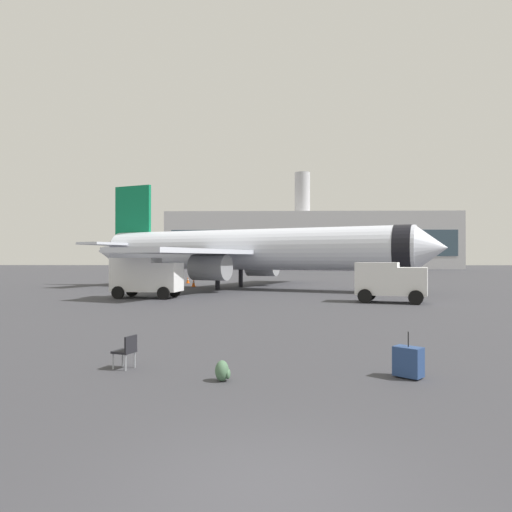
{
  "coord_description": "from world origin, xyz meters",
  "views": [
    {
      "loc": [
        0.01,
        -5.84,
        2.84
      ],
      "look_at": [
        -0.72,
        23.32,
        3.0
      ],
      "focal_mm": 33.47,
      "sensor_mm": 36.0,
      "label": 1
    }
  ],
  "objects_px": {
    "safety_cone_far": "(194,283)",
    "service_truck": "(146,276)",
    "airplane_at_gate": "(246,250)",
    "gate_chair": "(126,350)",
    "traveller_backpack": "(223,371)",
    "safety_cone_mid": "(367,282)",
    "rolling_suitcase": "(408,362)",
    "cargo_van": "(390,280)",
    "safety_cone_near": "(188,280)"
  },
  "relations": [
    {
      "from": "safety_cone_far",
      "to": "rolling_suitcase",
      "type": "xyz_separation_m",
      "value": [
        10.83,
        -36.39,
        -0.01
      ]
    },
    {
      "from": "safety_cone_far",
      "to": "service_truck",
      "type": "bearing_deg",
      "value": -95.34
    },
    {
      "from": "airplane_at_gate",
      "to": "cargo_van",
      "type": "height_order",
      "value": "airplane_at_gate"
    },
    {
      "from": "cargo_van",
      "to": "gate_chair",
      "type": "height_order",
      "value": "cargo_van"
    },
    {
      "from": "airplane_at_gate",
      "to": "safety_cone_near",
      "type": "relative_size",
      "value": 46.77
    },
    {
      "from": "airplane_at_gate",
      "to": "service_truck",
      "type": "distance_m",
      "value": 12.8
    },
    {
      "from": "traveller_backpack",
      "to": "safety_cone_near",
      "type": "bearing_deg",
      "value": 100.61
    },
    {
      "from": "traveller_backpack",
      "to": "gate_chair",
      "type": "xyz_separation_m",
      "value": [
        -2.6,
        1.16,
        0.27
      ]
    },
    {
      "from": "gate_chair",
      "to": "cargo_van",
      "type": "bearing_deg",
      "value": 58.39
    },
    {
      "from": "service_truck",
      "to": "gate_chair",
      "type": "xyz_separation_m",
      "value": [
        5.13,
        -21.91,
        -1.11
      ]
    },
    {
      "from": "airplane_at_gate",
      "to": "safety_cone_mid",
      "type": "distance_m",
      "value": 13.87
    },
    {
      "from": "rolling_suitcase",
      "to": "gate_chair",
      "type": "xyz_separation_m",
      "value": [
        -6.99,
        0.76,
        0.11
      ]
    },
    {
      "from": "safety_cone_mid",
      "to": "gate_chair",
      "type": "height_order",
      "value": "gate_chair"
    },
    {
      "from": "cargo_van",
      "to": "rolling_suitcase",
      "type": "distance_m",
      "value": 20.07
    },
    {
      "from": "service_truck",
      "to": "safety_cone_mid",
      "type": "bearing_deg",
      "value": 39.74
    },
    {
      "from": "rolling_suitcase",
      "to": "safety_cone_near",
      "type": "bearing_deg",
      "value": 106.22
    },
    {
      "from": "cargo_van",
      "to": "safety_cone_far",
      "type": "relative_size",
      "value": 5.97
    },
    {
      "from": "service_truck",
      "to": "safety_cone_near",
      "type": "height_order",
      "value": "service_truck"
    },
    {
      "from": "service_truck",
      "to": "gate_chair",
      "type": "height_order",
      "value": "service_truck"
    },
    {
      "from": "service_truck",
      "to": "cargo_van",
      "type": "distance_m",
      "value": 16.97
    },
    {
      "from": "airplane_at_gate",
      "to": "gate_chair",
      "type": "height_order",
      "value": "airplane_at_gate"
    },
    {
      "from": "safety_cone_near",
      "to": "safety_cone_far",
      "type": "height_order",
      "value": "safety_cone_far"
    },
    {
      "from": "airplane_at_gate",
      "to": "gate_chair",
      "type": "bearing_deg",
      "value": -92.84
    },
    {
      "from": "safety_cone_near",
      "to": "gate_chair",
      "type": "xyz_separation_m",
      "value": [
        5.57,
        -42.42,
        0.14
      ]
    },
    {
      "from": "airplane_at_gate",
      "to": "gate_chair",
      "type": "distance_m",
      "value": 32.79
    },
    {
      "from": "cargo_van",
      "to": "rolling_suitcase",
      "type": "height_order",
      "value": "cargo_van"
    },
    {
      "from": "airplane_at_gate",
      "to": "cargo_van",
      "type": "xyz_separation_m",
      "value": [
        9.93,
        -13.83,
        -2.21
      ]
    },
    {
      "from": "rolling_suitcase",
      "to": "traveller_backpack",
      "type": "xyz_separation_m",
      "value": [
        -4.39,
        -0.41,
        -0.16
      ]
    },
    {
      "from": "service_truck",
      "to": "safety_cone_mid",
      "type": "xyz_separation_m",
      "value": [
        19.17,
        15.94,
        -1.2
      ]
    },
    {
      "from": "safety_cone_far",
      "to": "gate_chair",
      "type": "xyz_separation_m",
      "value": [
        3.84,
        -35.63,
        0.1
      ]
    },
    {
      "from": "safety_cone_near",
      "to": "safety_cone_far",
      "type": "bearing_deg",
      "value": -75.74
    },
    {
      "from": "rolling_suitcase",
      "to": "gate_chair",
      "type": "relative_size",
      "value": 1.28
    },
    {
      "from": "airplane_at_gate",
      "to": "safety_cone_far",
      "type": "xyz_separation_m",
      "value": [
        -5.46,
        3.04,
        -3.26
      ]
    },
    {
      "from": "cargo_van",
      "to": "gate_chair",
      "type": "relative_size",
      "value": 5.6
    },
    {
      "from": "safety_cone_near",
      "to": "traveller_backpack",
      "type": "distance_m",
      "value": 44.34
    },
    {
      "from": "safety_cone_far",
      "to": "traveller_backpack",
      "type": "bearing_deg",
      "value": -80.08
    },
    {
      "from": "airplane_at_gate",
      "to": "safety_cone_mid",
      "type": "xyz_separation_m",
      "value": [
        12.42,
        5.25,
        -3.25
      ]
    },
    {
      "from": "cargo_van",
      "to": "safety_cone_near",
      "type": "xyz_separation_m",
      "value": [
        -17.12,
        23.66,
        -1.09
      ]
    },
    {
      "from": "safety_cone_near",
      "to": "traveller_backpack",
      "type": "height_order",
      "value": "safety_cone_near"
    },
    {
      "from": "airplane_at_gate",
      "to": "traveller_backpack",
      "type": "distance_m",
      "value": 33.95
    },
    {
      "from": "safety_cone_far",
      "to": "rolling_suitcase",
      "type": "relative_size",
      "value": 0.73
    },
    {
      "from": "cargo_van",
      "to": "traveller_backpack",
      "type": "bearing_deg",
      "value": -114.19
    },
    {
      "from": "safety_cone_mid",
      "to": "traveller_backpack",
      "type": "xyz_separation_m",
      "value": [
        -11.45,
        -39.01,
        -0.18
      ]
    },
    {
      "from": "service_truck",
      "to": "safety_cone_far",
      "type": "distance_m",
      "value": 13.84
    },
    {
      "from": "safety_cone_near",
      "to": "safety_cone_mid",
      "type": "xyz_separation_m",
      "value": [
        19.61,
        -4.58,
        0.05
      ]
    },
    {
      "from": "gate_chair",
      "to": "service_truck",
      "type": "bearing_deg",
      "value": 103.17
    },
    {
      "from": "safety_cone_mid",
      "to": "traveller_backpack",
      "type": "height_order",
      "value": "safety_cone_mid"
    },
    {
      "from": "safety_cone_mid",
      "to": "rolling_suitcase",
      "type": "bearing_deg",
      "value": -100.35
    },
    {
      "from": "rolling_suitcase",
      "to": "cargo_van",
      "type": "bearing_deg",
      "value": 76.86
    },
    {
      "from": "traveller_backpack",
      "to": "safety_cone_mid",
      "type": "bearing_deg",
      "value": 73.65
    }
  ]
}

